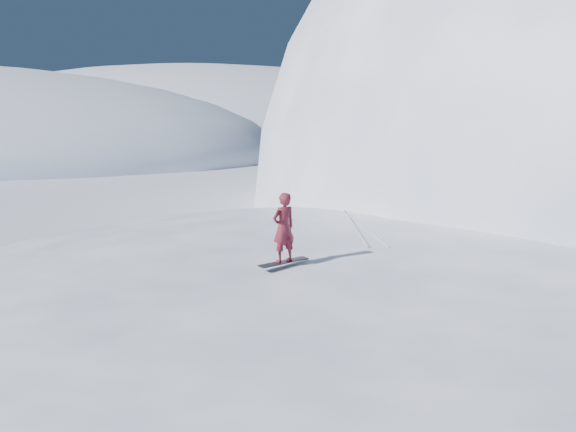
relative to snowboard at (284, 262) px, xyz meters
name	(u,v)px	position (x,y,z in m)	size (l,w,h in m)	color
ground	(375,342)	(2.56, 0.44, -2.41)	(400.00, 400.00, 0.00)	white
near_ridge	(400,305)	(3.56, 3.44, -2.41)	(36.00, 28.00, 4.80)	white
peak_shoulder	(517,215)	(12.56, 20.44, -2.41)	(28.00, 24.00, 18.00)	white
far_ridge_c	(189,141)	(-37.44, 110.44, -2.41)	(140.00, 90.00, 36.00)	white
wind_bumps	(354,313)	(2.00, 2.56, -2.41)	(16.00, 14.40, 1.00)	white
snowboard	(284,262)	(0.00, 0.00, 0.00)	(1.53, 0.29, 0.03)	black
snowboarder	(284,228)	(0.00, 0.00, 0.97)	(0.69, 0.46, 1.91)	maroon
board_tracks	(359,226)	(2.13, 4.93, 0.01)	(1.49, 5.96, 0.04)	silver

